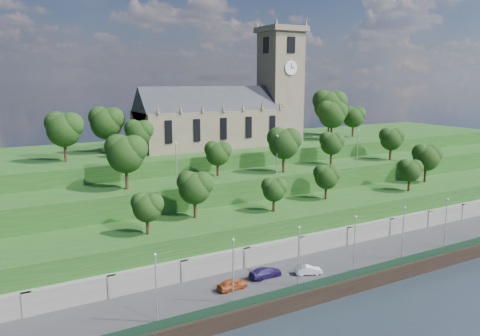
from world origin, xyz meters
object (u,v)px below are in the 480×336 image
church (230,111)px  car_middle (308,270)px  car_right (265,272)px  car_left (232,284)px

church → car_middle: 46.78m
car_middle → car_right: (-5.93, 2.19, 0.08)m
church → car_right: (-15.24, -39.12, -19.80)m
car_middle → car_right: 6.32m
church → car_middle: church is taller
church → car_right: size_ratio=7.79×
church → car_middle: size_ratio=10.02×
church → car_left: (-21.18, -40.23, -19.80)m
car_left → car_right: (5.93, 1.11, 0.00)m
car_middle → car_right: bearing=90.9°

